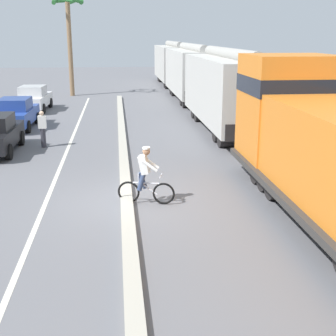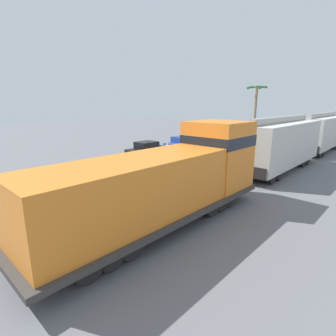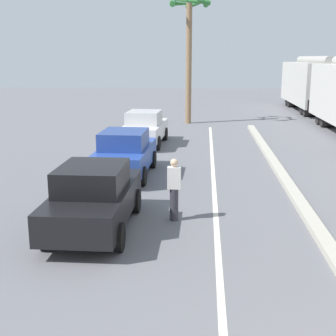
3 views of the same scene
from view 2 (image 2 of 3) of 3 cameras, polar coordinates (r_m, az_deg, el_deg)
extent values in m
plane|color=slate|center=(16.94, -8.79, -3.79)|extent=(120.00, 120.00, 0.00)
cube|color=#B2AD9E|center=(21.00, 4.11, 0.02)|extent=(0.36, 36.00, 0.16)
cube|color=silver|center=(22.55, -0.64, 0.83)|extent=(0.14, 36.00, 0.01)
cube|color=orange|center=(10.38, -4.40, -4.03)|extent=(2.70, 9.86, 2.40)
cube|color=orange|center=(14.01, 10.76, 2.78)|extent=(2.80, 2.80, 3.50)
cube|color=black|center=(13.89, 10.90, 5.97)|extent=(2.83, 2.83, 0.56)
cube|color=#383533|center=(11.19, -2.00, -9.20)|extent=(3.10, 11.60, 0.20)
cylinder|color=#4C4947|center=(11.25, -1.99, -9.91)|extent=(1.10, 3.00, 1.10)
cylinder|color=black|center=(14.18, 9.51, -5.21)|extent=(2.40, 1.00, 1.00)
cylinder|color=black|center=(13.55, 7.63, -6.04)|extent=(2.40, 1.00, 1.00)
cylinder|color=black|center=(12.94, 5.55, -6.95)|extent=(2.40, 1.00, 1.00)
cylinder|color=black|center=(9.90, -12.11, -14.04)|extent=(2.40, 1.00, 1.00)
cylinder|color=black|center=(9.53, -16.18, -15.47)|extent=(2.40, 1.00, 1.00)
cylinder|color=black|center=(9.22, -20.61, -16.92)|extent=(2.40, 1.00, 1.00)
cube|color=beige|center=(21.74, 23.03, 4.99)|extent=(2.90, 10.40, 3.10)
cylinder|color=#A2A09A|center=(21.58, 23.47, 9.53)|extent=(0.60, 9.88, 0.60)
cube|color=black|center=(26.86, 26.71, 3.51)|extent=(2.61, 0.10, 0.70)
cube|color=black|center=(17.20, 16.54, -0.64)|extent=(2.61, 0.10, 0.70)
cylinder|color=black|center=(25.55, 25.63, 2.02)|extent=(2.46, 0.90, 0.90)
cylinder|color=black|center=(24.52, 24.84, 1.66)|extent=(2.46, 0.90, 0.90)
cylinder|color=black|center=(19.60, 19.83, -0.66)|extent=(2.46, 0.90, 0.90)
cylinder|color=black|center=(18.62, 18.48, -1.29)|extent=(2.46, 0.90, 0.90)
cube|color=beige|center=(32.83, 30.17, 6.86)|extent=(2.90, 10.40, 3.10)
cylinder|color=#A3A19B|center=(32.72, 30.54, 9.86)|extent=(0.60, 9.88, 0.60)
cube|color=black|center=(38.06, 31.79, 5.54)|extent=(2.61, 0.10, 0.70)
cube|color=black|center=(27.91, 27.37, 3.77)|extent=(2.61, 0.10, 0.70)
cylinder|color=black|center=(36.68, 31.22, 4.58)|extent=(2.46, 0.90, 0.90)
cylinder|color=black|center=(35.61, 30.84, 4.41)|extent=(2.46, 0.90, 0.90)
cylinder|color=black|center=(30.45, 28.61, 3.39)|extent=(2.46, 0.90, 0.90)
cylinder|color=black|center=(29.40, 28.06, 3.14)|extent=(2.46, 0.90, 0.90)
cube|color=black|center=(39.13, 32.13, 5.67)|extent=(2.61, 0.10, 0.70)
cylinder|color=black|center=(41.70, 32.75, 5.27)|extent=(2.46, 0.90, 0.90)
cylinder|color=black|center=(40.63, 32.45, 5.14)|extent=(2.46, 0.90, 0.90)
cube|color=black|center=(24.98, -4.45, 3.62)|extent=(1.71, 4.20, 0.70)
cube|color=black|center=(24.78, -4.73, 5.06)|extent=(1.51, 1.90, 0.60)
cube|color=#1E232D|center=(25.46, -3.07, 5.21)|extent=(1.43, 0.12, 0.51)
cylinder|color=black|center=(26.50, -3.56, 3.46)|extent=(0.22, 0.64, 0.64)
cylinder|color=black|center=(25.38, -1.03, 3.02)|extent=(0.22, 0.64, 0.64)
cylinder|color=black|center=(24.81, -7.91, 2.64)|extent=(0.22, 0.64, 0.64)
cylinder|color=black|center=(23.60, -5.42, 2.14)|extent=(0.22, 0.64, 0.64)
cube|color=#28479E|center=(28.89, 3.13, 5.03)|extent=(1.78, 4.23, 0.70)
cube|color=navy|center=(28.68, 2.95, 6.28)|extent=(1.54, 1.93, 0.60)
cube|color=#1E232D|center=(29.44, 4.24, 6.36)|extent=(1.43, 0.15, 0.51)
cylinder|color=black|center=(30.44, 3.59, 4.81)|extent=(0.23, 0.64, 0.64)
cylinder|color=black|center=(29.43, 5.99, 4.45)|extent=(0.23, 0.64, 0.64)
cylinder|color=black|center=(28.53, 0.18, 4.23)|extent=(0.23, 0.64, 0.64)
cylinder|color=black|center=(27.45, 2.61, 3.83)|extent=(0.23, 0.64, 0.64)
cube|color=silver|center=(33.76, 9.68, 6.13)|extent=(1.89, 4.27, 0.70)
cube|color=beige|center=(33.56, 9.57, 7.21)|extent=(1.58, 1.96, 0.60)
cube|color=#1E232D|center=(34.37, 10.56, 7.24)|extent=(1.43, 0.18, 0.51)
cylinder|color=black|center=(35.32, 9.84, 5.88)|extent=(0.25, 0.65, 0.64)
cylinder|color=black|center=(34.41, 12.03, 5.58)|extent=(0.25, 0.65, 0.64)
cylinder|color=black|center=(33.26, 7.20, 5.49)|extent=(0.25, 0.65, 0.64)
cylinder|color=black|center=(32.29, 9.45, 5.17)|extent=(0.25, 0.65, 0.64)
torus|color=black|center=(15.83, -7.30, -3.74)|extent=(0.65, 0.22, 0.66)
torus|color=black|center=(16.75, -8.87, -2.81)|extent=(0.65, 0.22, 0.66)
cylinder|color=silver|center=(16.20, -8.14, -2.25)|extent=(0.78, 0.24, 0.05)
cylinder|color=silver|center=(16.16, -7.97, -2.94)|extent=(0.48, 0.17, 0.36)
cylinder|color=silver|center=(16.35, -8.49, -1.56)|extent=(0.04, 0.04, 0.30)
cylinder|color=silver|center=(15.75, -7.49, -1.75)|extent=(0.15, 0.47, 0.04)
cylinder|color=#38476B|center=(16.33, -8.01, -1.93)|extent=(0.33, 0.21, 0.52)
cylinder|color=#38476B|center=(16.25, -8.65, -2.03)|extent=(0.29, 0.20, 0.52)
cube|color=white|center=(16.10, -8.29, -0.26)|extent=(0.40, 0.41, 0.57)
sphere|color=#9E7051|center=(15.95, -8.23, 1.05)|extent=(0.22, 0.22, 0.22)
cylinder|color=white|center=(15.93, -8.24, 1.40)|extent=(0.22, 0.22, 0.05)
cylinder|color=white|center=(15.99, -7.46, -0.33)|extent=(0.47, 0.20, 0.36)
cylinder|color=white|center=(15.86, -8.51, -0.48)|extent=(0.47, 0.20, 0.36)
cylinder|color=#846647|center=(39.31, 18.39, 11.04)|extent=(0.36, 0.36, 7.28)
cone|color=#2D7033|center=(38.89, 19.99, 16.35)|extent=(0.51, 1.85, 0.48)
cone|color=#2D7033|center=(39.79, 19.98, 16.27)|extent=(1.67, 1.33, 0.57)
cone|color=#2D7033|center=(40.24, 18.83, 16.32)|extent=(1.78, 1.02, 0.34)
cone|color=#2D7033|center=(39.78, 17.62, 16.45)|extent=(0.43, 1.84, 0.71)
cone|color=#2D7033|center=(38.71, 17.85, 16.52)|extent=(1.82, 0.90, 0.45)
cone|color=#2D7033|center=(38.45, 18.86, 16.47)|extent=(1.77, 1.11, 0.53)
cylinder|color=#33333D|center=(24.24, -0.10, 2.76)|extent=(0.22, 0.22, 0.85)
cube|color=white|center=(24.11, -0.10, 4.41)|extent=(0.34, 0.22, 0.56)
sphere|color=beige|center=(24.05, -0.10, 5.32)|extent=(0.20, 0.20, 0.20)
camera|label=1|loc=(13.38, -61.92, 5.55)|focal=50.00mm
camera|label=3|loc=(16.64, -26.25, 9.04)|focal=50.00mm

